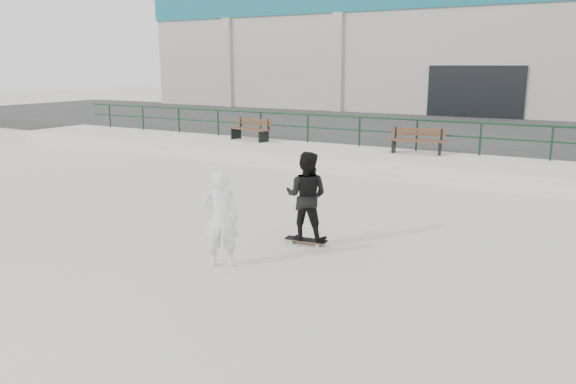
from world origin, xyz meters
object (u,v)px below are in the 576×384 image
Objects in this scene: bench_right at (417,141)px; standing_skater at (306,196)px; seated_skater at (221,219)px; bench_left at (251,129)px; skateboard at (306,240)px.

standing_skater reaches higher than bench_right.
seated_skater reaches higher than bench_right.
seated_skater is (6.24, -10.23, -0.10)m from bench_left.
skateboard is 0.49× the size of standing_skater.
bench_right is 10.23m from seated_skater.
seated_skater is (-0.05, -10.22, -0.09)m from bench_right.
bench_right is at bearing 12.00° from bench_left.
bench_right is 1.11× the size of seated_skater.
standing_skater reaches higher than seated_skater.
skateboard is at bearing -39.02° from bench_left.
bench_left is 11.98m from seated_skater.
standing_skater is at bearing -141.78° from seated_skater.
standing_skater is (6.89, -8.52, 0.01)m from bench_left.
bench_left is 10.96m from standing_skater.
bench_right is at bearing 86.86° from skateboard.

